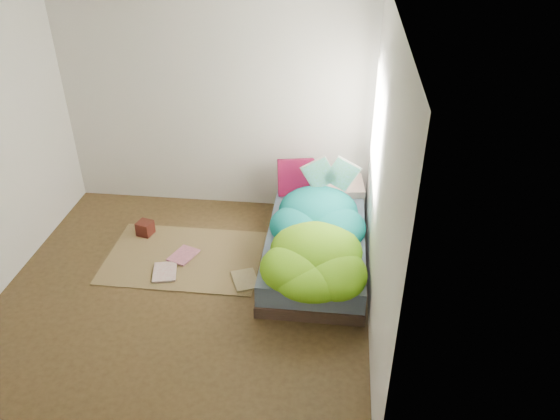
{
  "coord_description": "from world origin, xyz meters",
  "views": [
    {
      "loc": [
        1.38,
        -3.92,
        3.43
      ],
      "look_at": [
        0.84,
        0.75,
        0.53
      ],
      "focal_mm": 35.0,
      "sensor_mm": 36.0,
      "label": 1
    }
  ],
  "objects_px": {
    "open_book": "(331,166)",
    "floor_book_a": "(153,273)",
    "bed": "(316,244)",
    "floor_book_b": "(175,253)",
    "wooden_box": "(145,228)",
    "pillow_magenta": "(296,177)"
  },
  "relations": [
    {
      "from": "open_book",
      "to": "floor_book_a",
      "type": "relative_size",
      "value": 1.57
    },
    {
      "from": "wooden_box",
      "to": "floor_book_b",
      "type": "xyz_separation_m",
      "value": [
        0.42,
        -0.33,
        -0.06
      ]
    },
    {
      "from": "floor_book_a",
      "to": "pillow_magenta",
      "type": "bearing_deg",
      "value": 30.06
    },
    {
      "from": "bed",
      "to": "open_book",
      "type": "xyz_separation_m",
      "value": [
        0.11,
        0.49,
        0.66
      ]
    },
    {
      "from": "bed",
      "to": "floor_book_a",
      "type": "distance_m",
      "value": 1.68
    },
    {
      "from": "bed",
      "to": "floor_book_a",
      "type": "bearing_deg",
      "value": -163.06
    },
    {
      "from": "wooden_box",
      "to": "floor_book_a",
      "type": "bearing_deg",
      "value": -66.25
    },
    {
      "from": "bed",
      "to": "open_book",
      "type": "relative_size",
      "value": 4.02
    },
    {
      "from": "open_book",
      "to": "floor_book_b",
      "type": "xyz_separation_m",
      "value": [
        -1.59,
        -0.62,
        -0.8
      ]
    },
    {
      "from": "wooden_box",
      "to": "floor_book_a",
      "type": "height_order",
      "value": "wooden_box"
    },
    {
      "from": "pillow_magenta",
      "to": "wooden_box",
      "type": "relative_size",
      "value": 2.62
    },
    {
      "from": "bed",
      "to": "wooden_box",
      "type": "xyz_separation_m",
      "value": [
        -1.9,
        0.2,
        -0.08
      ]
    },
    {
      "from": "pillow_magenta",
      "to": "floor_book_a",
      "type": "xyz_separation_m",
      "value": [
        -1.32,
        -1.22,
        -0.52
      ]
    },
    {
      "from": "bed",
      "to": "open_book",
      "type": "bearing_deg",
      "value": 77.51
    },
    {
      "from": "wooden_box",
      "to": "pillow_magenta",
      "type": "bearing_deg",
      "value": 18.18
    },
    {
      "from": "bed",
      "to": "floor_book_b",
      "type": "height_order",
      "value": "bed"
    },
    {
      "from": "bed",
      "to": "pillow_magenta",
      "type": "bearing_deg",
      "value": 110.75
    },
    {
      "from": "pillow_magenta",
      "to": "wooden_box",
      "type": "height_order",
      "value": "pillow_magenta"
    },
    {
      "from": "pillow_magenta",
      "to": "floor_book_b",
      "type": "xyz_separation_m",
      "value": [
        -1.2,
        -0.86,
        -0.52
      ]
    },
    {
      "from": "floor_book_a",
      "to": "wooden_box",
      "type": "bearing_deg",
      "value": 101.15
    },
    {
      "from": "bed",
      "to": "floor_book_a",
      "type": "relative_size",
      "value": 6.32
    },
    {
      "from": "bed",
      "to": "open_book",
      "type": "distance_m",
      "value": 0.83
    }
  ]
}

